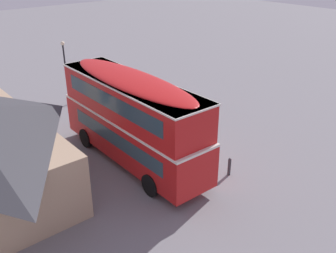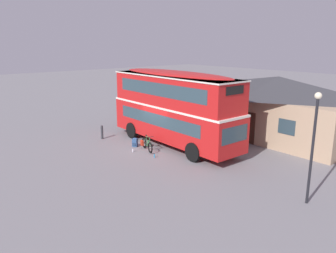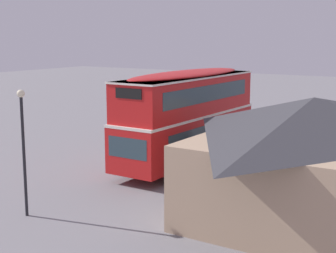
% 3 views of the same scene
% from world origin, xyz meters
% --- Properties ---
extents(ground_plane, '(120.00, 120.00, 0.00)m').
position_xyz_m(ground_plane, '(0.00, 0.00, 0.00)').
color(ground_plane, slate).
extents(double_decker_bus, '(10.05, 2.78, 4.79)m').
position_xyz_m(double_decker_bus, '(0.43, 0.94, 2.64)').
color(double_decker_bus, black).
rests_on(double_decker_bus, ground).
extents(touring_bicycle, '(1.71, 0.67, 1.00)m').
position_xyz_m(touring_bicycle, '(0.18, -1.09, 0.37)').
color(touring_bicycle, black).
rests_on(touring_bicycle, ground).
extents(backpack_on_ground, '(0.40, 0.38, 0.58)m').
position_xyz_m(backpack_on_ground, '(-0.89, -1.21, 0.30)').
color(backpack_on_ground, '#2D4C7A').
rests_on(backpack_on_ground, ground).
extents(water_bottle_blue_sports, '(0.07, 0.07, 0.26)m').
position_xyz_m(water_bottle_blue_sports, '(1.60, -1.59, 0.12)').
color(water_bottle_blue_sports, '#338CBF').
rests_on(water_bottle_blue_sports, ground).
extents(water_bottle_clear_plastic, '(0.07, 0.07, 0.26)m').
position_xyz_m(water_bottle_clear_plastic, '(-0.05, -1.96, 0.12)').
color(water_bottle_clear_plastic, silver).
rests_on(water_bottle_clear_plastic, ground).
extents(pub_building, '(11.56, 6.85, 4.21)m').
position_xyz_m(pub_building, '(3.28, 8.12, 2.15)').
color(pub_building, tan).
rests_on(pub_building, ground).
extents(street_lamp, '(0.28, 0.28, 4.64)m').
position_xyz_m(street_lamp, '(10.15, -0.23, 2.87)').
color(street_lamp, black).
rests_on(street_lamp, ground).
extents(kerb_bollard, '(0.16, 0.16, 0.97)m').
position_xyz_m(kerb_bollard, '(-3.84, -1.92, 0.50)').
color(kerb_bollard, '#333338').
rests_on(kerb_bollard, ground).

